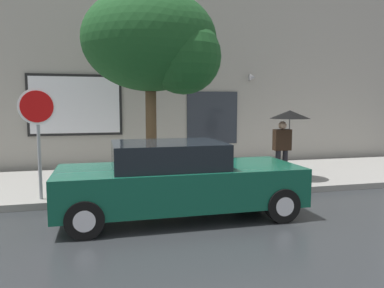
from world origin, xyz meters
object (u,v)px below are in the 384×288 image
at_px(parked_car, 178,180).
at_px(street_tree, 157,44).
at_px(stop_sign, 38,122).
at_px(pedestrian_with_umbrella, 288,123).
at_px(fire_hydrant, 230,171).

xyz_separation_m(parked_car, street_tree, (-0.06, 2.14, 2.89)).
distance_m(parked_car, stop_sign, 3.22).
xyz_separation_m(pedestrian_with_umbrella, stop_sign, (-6.12, -0.68, 0.15)).
xyz_separation_m(street_tree, stop_sign, (-2.64, -0.75, -1.79)).
relative_size(fire_hydrant, street_tree, 0.16).
height_order(fire_hydrant, stop_sign, stop_sign).
height_order(fire_hydrant, pedestrian_with_umbrella, pedestrian_with_umbrella).
height_order(pedestrian_with_umbrella, stop_sign, stop_sign).
distance_m(fire_hydrant, stop_sign, 4.54).
bearing_deg(street_tree, stop_sign, -164.08).
height_order(parked_car, stop_sign, stop_sign).
distance_m(fire_hydrant, street_tree, 3.56).
bearing_deg(fire_hydrant, parked_car, -135.92).
bearing_deg(pedestrian_with_umbrella, street_tree, 178.86).
height_order(parked_car, fire_hydrant, parked_car).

